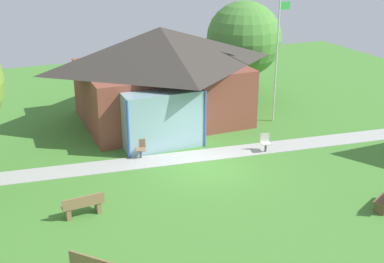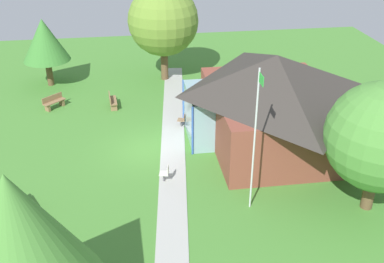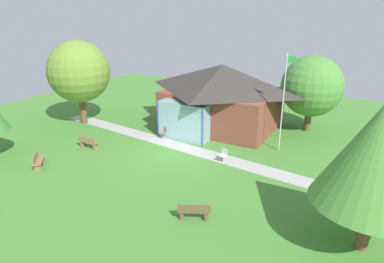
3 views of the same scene
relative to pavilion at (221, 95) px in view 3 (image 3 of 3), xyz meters
The scene contains 12 objects.
ground_plane 6.99m from the pavilion, 90.42° to the right, with size 44.00×44.00×0.00m, color #478433.
pavilion is the anchor object (origin of this frame).
footpath 5.87m from the pavilion, 90.51° to the right, with size 25.06×1.30×0.03m, color #ADADA8.
flagpole 6.15m from the pavilion, 23.50° to the right, with size 0.64×0.08×6.50m.
bench_front_left 13.93m from the pavilion, 117.40° to the right, with size 1.35×1.39×0.84m.
bench_front_right 13.24m from the pavilion, 69.82° to the right, with size 1.54×1.07×0.84m.
bench_mid_left 10.62m from the pavilion, 124.92° to the right, with size 1.53×0.55×0.84m.
patio_chair_lawn_spare 7.02m from the pavilion, 63.04° to the right, with size 0.52×0.52×0.86m.
patio_chair_porch_left 5.55m from the pavilion, 120.13° to the right, with size 0.55×0.55×0.86m.
tree_far_east 15.56m from the pavilion, 43.32° to the right, with size 4.55×4.55×6.21m.
tree_west_hedge 11.51m from the pavilion, 155.46° to the right, with size 4.94×4.94×6.80m.
tree_behind_pavilion_right 6.92m from the pavilion, 22.88° to the left, with size 4.61×4.61×5.86m.
Camera 3 is at (10.98, -17.21, 9.03)m, focal length 31.61 mm.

